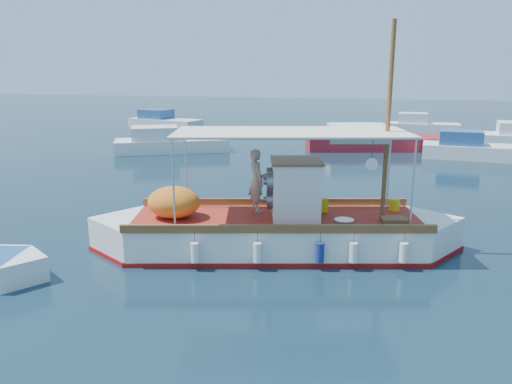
# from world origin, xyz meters

# --- Properties ---
(ground) EXTENTS (160.00, 160.00, 0.00)m
(ground) POSITION_xyz_m (0.00, 0.00, 0.00)
(ground) COLOR black
(ground) RESTS_ON ground
(fishing_caique) EXTENTS (10.25, 4.65, 6.45)m
(fishing_caique) POSITION_xyz_m (-0.52, 0.22, 0.57)
(fishing_caique) COLOR white
(fishing_caique) RESTS_ON ground
(bg_boat_nw) EXTENTS (7.25, 5.22, 1.80)m
(bg_boat_nw) POSITION_xyz_m (-10.62, 15.71, 0.49)
(bg_boat_nw) COLOR silver
(bg_boat_nw) RESTS_ON ground
(bg_boat_n) EXTENTS (9.55, 4.97, 1.80)m
(bg_boat_n) POSITION_xyz_m (1.75, 20.04, 0.49)
(bg_boat_n) COLOR maroon
(bg_boat_n) RESTS_ON ground
(bg_boat_ne) EXTENTS (5.97, 2.69, 1.80)m
(bg_boat_ne) POSITION_xyz_m (7.35, 17.80, 0.49)
(bg_boat_ne) COLOR silver
(bg_boat_ne) RESTS_ON ground
(bg_boat_far_w) EXTENTS (6.97, 3.88, 1.80)m
(bg_boat_far_w) POSITION_xyz_m (-16.61, 28.04, 0.49)
(bg_boat_far_w) COLOR silver
(bg_boat_far_w) RESTS_ON ground
(bg_boat_far_n) EXTENTS (5.64, 2.15, 1.80)m
(bg_boat_far_n) POSITION_xyz_m (5.26, 29.78, 0.49)
(bg_boat_far_n) COLOR silver
(bg_boat_far_n) RESTS_ON ground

